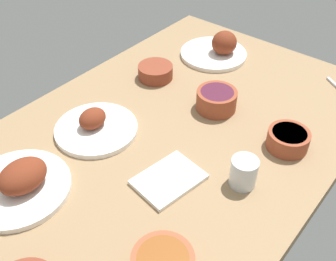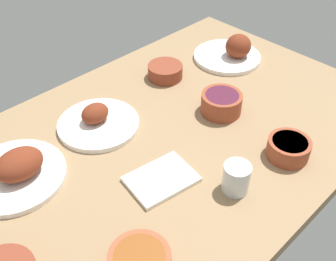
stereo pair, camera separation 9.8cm
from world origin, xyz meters
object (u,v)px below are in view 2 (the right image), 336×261
Objects in this scene: plate_far_side at (16,171)px; bowl_pasta at (165,71)px; bowl_onions at (221,103)px; bowl_cream at (288,148)px; folded_napkin at (161,179)px; plate_near_viewer at (98,121)px; plate_center_main at (232,52)px; water_tumbler at (236,178)px.

plate_far_side is 2.22× the size of bowl_pasta.
bowl_cream is at bearing -95.12° from bowl_onions.
bowl_pasta reaches higher than folded_napkin.
plate_center_main is at bearing -3.21° from plate_near_viewer.
water_tumbler is at bearing -52.73° from folded_napkin.
plate_near_viewer reaches higher than folded_napkin.
bowl_onions is 1.08× the size of bowl_cream.
plate_near_viewer is at bearing 146.16° from bowl_onions.
plate_near_viewer is at bearing 86.36° from folded_napkin.
plate_far_side is at bearing 179.52° from plate_center_main.
bowl_pasta is at bearing 162.29° from plate_center_main.
plate_near_viewer is 0.91× the size of plate_far_side.
water_tumbler reaches higher than bowl_pasta.
bowl_pasta is 49.60cm from folded_napkin.
bowl_cream is at bearing -29.22° from folded_napkin.
bowl_cream is at bearing -94.01° from bowl_pasta.
bowl_onions is 1.05× the size of bowl_pasta.
plate_center_main is 2.06× the size of bowl_pasta.
water_tumbler reaches higher than bowl_cream.
water_tumbler is 0.47× the size of folded_napkin.
bowl_pasta is at bearing 85.99° from bowl_cream.
plate_far_side is 1.57× the size of folded_napkin.
bowl_onions is 35.01cm from folded_napkin.
bowl_cream reaches higher than bowl_pasta.
plate_center_main reaches higher than bowl_onions.
plate_center_main is at bearing 32.98° from bowl_onions.
plate_far_side is at bearing -172.81° from bowl_pasta.
plate_center_main is at bearing 23.08° from folded_napkin.
bowl_cream is at bearing -57.91° from plate_near_viewer.
bowl_pasta is 1.52× the size of water_tumbler.
plate_near_viewer is 60.03cm from plate_center_main.
bowl_onions is at bearing 46.25° from water_tumbler.
bowl_onions is (-27.90, -18.11, 0.55)cm from plate_center_main.
plate_far_side is at bearing 142.21° from bowl_cream.
folded_napkin is (-61.81, -26.34, -2.33)cm from plate_center_main.
plate_near_viewer is 28.14cm from plate_far_side.
bowl_onions is at bearing -147.02° from plate_center_main.
plate_near_viewer is 38.59cm from bowl_onions.
bowl_pasta is 52.61cm from bowl_cream.
plate_center_main is 1.46× the size of folded_napkin.
bowl_onions is 32.37cm from water_tumbler.
plate_center_main is 67.23cm from folded_napkin.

